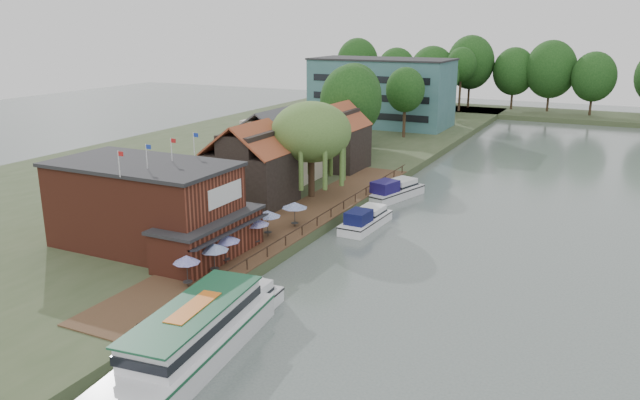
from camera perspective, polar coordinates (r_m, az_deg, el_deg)
The scene contains 27 objects.
ground at distance 47.94m, azimuth 0.07°, elevation -7.83°, with size 260.00×260.00×0.00m, color #4E5A56.
land_bank at distance 91.26m, azimuth -7.14°, elevation 3.82°, with size 50.00×140.00×1.00m, color #384728.
quay_deck at distance 59.34m, azimuth -2.59°, elevation -2.05°, with size 6.00×50.00×0.10m, color #47301E.
quay_rail at distance 58.43m, azimuth -0.04°, elevation -1.86°, with size 0.20×49.00×1.00m, color black, non-canonical shape.
pub at distance 52.95m, azimuth -14.14°, elevation -0.66°, with size 20.00×11.00×7.30m, color maroon, non-canonical shape.
hotel_block at distance 117.60m, azimuth 5.63°, elevation 9.81°, with size 25.40×12.40×12.30m, color #38666B, non-canonical shape.
cottage_a at distance 65.05m, azimuth -6.35°, elevation 3.29°, with size 8.60×7.60×8.50m, color black, non-canonical shape.
cottage_b at distance 74.93m, azimuth -4.18°, elevation 5.00°, with size 9.60×8.60×8.50m, color beige, non-canonical shape.
cottage_c at distance 80.95m, azimuth 1.52°, elevation 5.84°, with size 7.60×7.60×8.50m, color black, non-canonical shape.
willow at distance 66.89m, azimuth -0.80°, elevation 4.58°, with size 8.60×8.60×10.43m, color #476B2D, non-canonical shape.
umbrella_0 at distance 45.57m, azimuth -12.05°, elevation -6.37°, with size 1.96×1.96×2.38m, color #1C1B96, non-canonical shape.
umbrella_1 at distance 47.55m, azimuth -9.65°, elevation -5.29°, with size 2.28×2.28×2.38m, color navy, non-canonical shape.
umbrella_2 at distance 49.33m, azimuth -8.66°, elevation -4.46°, with size 2.42×2.42×2.38m, color #1C1E9A, non-canonical shape.
umbrella_3 at distance 53.05m, azimuth -5.91°, elevation -2.90°, with size 2.40×2.40×2.38m, color navy, non-canonical shape.
umbrella_4 at distance 55.15m, azimuth -4.81°, elevation -2.14°, with size 2.37×2.37×2.38m, color navy, non-canonical shape.
umbrella_5 at distance 57.53m, azimuth -2.32°, elevation -1.33°, with size 2.40×2.40×2.38m, color navy, non-canonical shape.
cruiser_0 at distance 42.27m, azimuth -7.68°, elevation -9.57°, with size 3.21×9.93×2.41m, color white, non-canonical shape.
cruiser_1 at distance 60.98m, azimuth 4.20°, elevation -1.57°, with size 2.87×8.91×2.12m, color white, non-canonical shape.
cruiser_2 at distance 71.58m, azimuth 6.82°, elevation 1.07°, with size 3.14×9.72×2.35m, color silver, non-canonical shape.
tour_boat at distance 37.77m, azimuth -11.97°, elevation -12.22°, with size 4.32×15.38×3.36m, color silver, non-canonical shape.
swan at distance 40.11m, azimuth -14.49°, elevation -13.01°, with size 0.44×0.44×0.44m, color white.
bank_tree_0 at distance 88.48m, azimuth 2.83°, elevation 8.13°, with size 8.67×8.67×12.92m, color #143811, non-canonical shape.
bank_tree_1 at distance 97.65m, azimuth 3.10°, elevation 8.73°, with size 8.58×8.58×12.56m, color #143811, non-canonical shape.
bank_tree_2 at distance 104.96m, azimuth 7.76°, elevation 8.82°, with size 6.39×6.39×11.54m, color #143811, non-canonical shape.
bank_tree_3 at distance 120.66m, azimuth 10.44°, elevation 9.72°, with size 6.56×6.56×12.03m, color #143811, non-canonical shape.
bank_tree_4 at distance 131.38m, azimuth 11.10°, elevation 10.10°, with size 6.62×6.62×11.75m, color #143811, non-canonical shape.
bank_tree_5 at distance 139.53m, azimuth 12.73°, elevation 10.70°, with size 6.32×6.32×13.59m, color #143811, non-canonical shape.
Camera 1 is at (19.43, -39.40, 19.18)m, focal length 35.00 mm.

